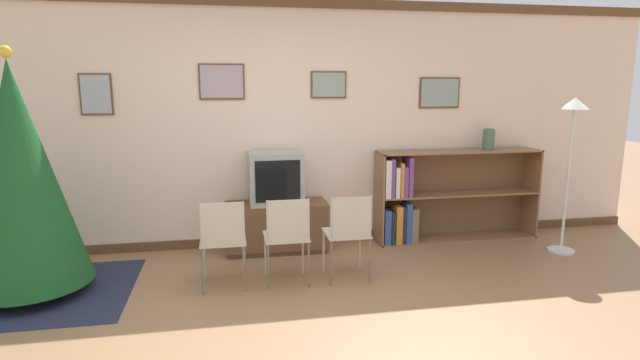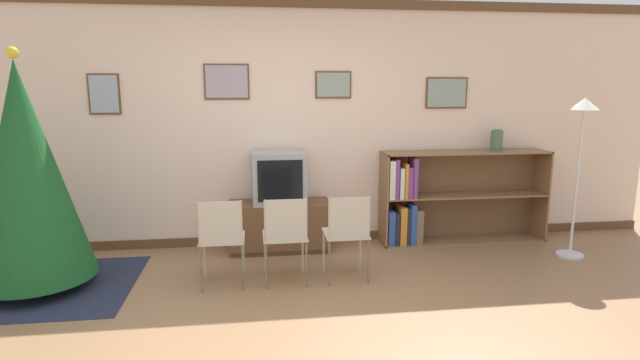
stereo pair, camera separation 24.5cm
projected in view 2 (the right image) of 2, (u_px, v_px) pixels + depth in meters
The scene contains 12 objects.
ground_plane at pixel (302, 331), 3.71m from camera, with size 24.00×24.00×0.00m, color #936B47.
wall_back at pixel (282, 125), 5.55m from camera, with size 8.86×0.11×2.70m.
area_rug at pixel (39, 287), 4.49m from camera, with size 1.67×1.44×0.01m.
christmas_tree at pixel (26, 173), 4.29m from camera, with size 1.02×1.02×2.10m.
tv_console at pixel (280, 226), 5.47m from camera, with size 1.10×0.44×0.54m.
television at pixel (279, 177), 5.36m from camera, with size 0.57×0.43×0.56m.
folding_chair_left at pixel (221, 237), 4.41m from camera, with size 0.40×0.40×0.82m.
folding_chair_center at pixel (285, 234), 4.48m from camera, with size 0.40×0.40×0.82m.
folding_chair_right at pixel (347, 232), 4.56m from camera, with size 0.40×0.40×0.82m.
bookshelf at pixel (435, 200), 5.71m from camera, with size 1.92×0.36×1.05m.
vase at pixel (497, 140), 5.68m from camera, with size 0.14×0.14×0.24m.
standing_lamp at pixel (582, 136), 5.07m from camera, with size 0.28×0.28×1.67m.
Camera 2 is at (-0.32, -3.41, 1.81)m, focal length 28.00 mm.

